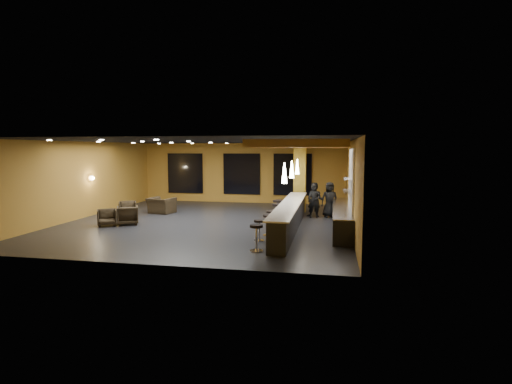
% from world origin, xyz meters
% --- Properties ---
extents(floor, '(12.00, 13.00, 0.10)m').
position_xyz_m(floor, '(0.00, 0.00, -0.05)').
color(floor, black).
rests_on(floor, ground).
extents(ceiling, '(12.00, 13.00, 0.10)m').
position_xyz_m(ceiling, '(0.00, 0.00, 3.55)').
color(ceiling, black).
extents(wall_back, '(12.00, 0.10, 3.50)m').
position_xyz_m(wall_back, '(0.00, 6.55, 1.75)').
color(wall_back, '#A97626').
rests_on(wall_back, floor).
extents(wall_front, '(12.00, 0.10, 3.50)m').
position_xyz_m(wall_front, '(0.00, -6.55, 1.75)').
color(wall_front, '#A97626').
rests_on(wall_front, floor).
extents(wall_left, '(0.10, 13.00, 3.50)m').
position_xyz_m(wall_left, '(-6.05, 0.00, 1.75)').
color(wall_left, '#A97626').
rests_on(wall_left, floor).
extents(wall_right, '(0.10, 13.00, 3.50)m').
position_xyz_m(wall_right, '(6.05, 0.00, 1.75)').
color(wall_right, '#A97626').
rests_on(wall_right, floor).
extents(wood_soffit, '(3.60, 8.00, 0.28)m').
position_xyz_m(wood_soffit, '(4.00, 1.00, 3.36)').
color(wood_soffit, olive).
rests_on(wood_soffit, ceiling).
extents(window_left, '(2.20, 0.06, 2.40)m').
position_xyz_m(window_left, '(-3.50, 6.44, 1.70)').
color(window_left, black).
rests_on(window_left, wall_back).
extents(window_center, '(2.20, 0.06, 2.40)m').
position_xyz_m(window_center, '(0.00, 6.44, 1.70)').
color(window_center, black).
rests_on(window_center, wall_back).
extents(window_right, '(2.20, 0.06, 2.40)m').
position_xyz_m(window_right, '(3.00, 6.44, 1.70)').
color(window_right, black).
rests_on(window_right, wall_back).
extents(tile_backsplash, '(0.06, 3.20, 2.40)m').
position_xyz_m(tile_backsplash, '(5.96, -1.00, 2.00)').
color(tile_backsplash, white).
rests_on(tile_backsplash, wall_right).
extents(bar_counter, '(0.60, 8.00, 1.00)m').
position_xyz_m(bar_counter, '(3.65, -1.00, 0.50)').
color(bar_counter, black).
rests_on(bar_counter, floor).
extents(bar_top, '(0.78, 8.10, 0.05)m').
position_xyz_m(bar_top, '(3.65, -1.00, 1.02)').
color(bar_top, white).
rests_on(bar_top, bar_counter).
extents(prep_counter, '(0.70, 6.00, 0.86)m').
position_xyz_m(prep_counter, '(5.65, -0.50, 0.43)').
color(prep_counter, black).
rests_on(prep_counter, floor).
extents(prep_top, '(0.72, 6.00, 0.03)m').
position_xyz_m(prep_top, '(5.65, -0.50, 0.89)').
color(prep_top, silver).
rests_on(prep_top, prep_counter).
extents(wall_shelf_lower, '(0.30, 1.50, 0.03)m').
position_xyz_m(wall_shelf_lower, '(5.82, -1.20, 1.60)').
color(wall_shelf_lower, silver).
rests_on(wall_shelf_lower, wall_right).
extents(wall_shelf_upper, '(0.30, 1.50, 0.03)m').
position_xyz_m(wall_shelf_upper, '(5.82, -1.20, 2.05)').
color(wall_shelf_upper, silver).
rests_on(wall_shelf_upper, wall_right).
extents(column, '(0.60, 0.60, 3.50)m').
position_xyz_m(column, '(3.65, 3.60, 1.75)').
color(column, '#A28224').
rests_on(column, floor).
extents(wall_sconce, '(0.22, 0.22, 0.22)m').
position_xyz_m(wall_sconce, '(-5.88, 0.50, 1.80)').
color(wall_sconce, '#FFE5B2').
rests_on(wall_sconce, wall_left).
extents(pendant_0, '(0.20, 0.20, 0.70)m').
position_xyz_m(pendant_0, '(3.65, -3.00, 2.35)').
color(pendant_0, white).
rests_on(pendant_0, wood_soffit).
extents(pendant_1, '(0.20, 0.20, 0.70)m').
position_xyz_m(pendant_1, '(3.65, -0.50, 2.35)').
color(pendant_1, white).
rests_on(pendant_1, wood_soffit).
extents(pendant_2, '(0.20, 0.20, 0.70)m').
position_xyz_m(pendant_2, '(3.65, 2.00, 2.35)').
color(pendant_2, white).
rests_on(pendant_2, wood_soffit).
extents(staff_a, '(0.61, 0.45, 1.55)m').
position_xyz_m(staff_a, '(4.45, 1.88, 0.77)').
color(staff_a, black).
rests_on(staff_a, floor).
extents(staff_b, '(0.93, 0.81, 1.61)m').
position_xyz_m(staff_b, '(4.48, 2.14, 0.81)').
color(staff_b, black).
rests_on(staff_b, floor).
extents(staff_c, '(0.91, 0.71, 1.65)m').
position_xyz_m(staff_c, '(5.15, 2.21, 0.82)').
color(staff_c, black).
rests_on(staff_c, floor).
extents(armchair_a, '(1.02, 1.03, 0.69)m').
position_xyz_m(armchair_a, '(-3.86, -1.64, 0.34)').
color(armchair_a, black).
rests_on(armchair_a, floor).
extents(armchair_b, '(1.15, 1.16, 0.78)m').
position_xyz_m(armchair_b, '(-3.18, -1.18, 0.39)').
color(armchair_b, black).
rests_on(armchair_b, floor).
extents(armchair_c, '(1.05, 1.06, 0.72)m').
position_xyz_m(armchair_c, '(-4.17, 0.63, 0.36)').
color(armchair_c, black).
rests_on(armchair_c, floor).
extents(armchair_d, '(1.38, 1.27, 0.77)m').
position_xyz_m(armchair_d, '(-3.03, 1.86, 0.38)').
color(armchair_d, black).
rests_on(armchair_d, floor).
extents(bar_stool_0, '(0.42, 0.42, 0.84)m').
position_xyz_m(bar_stool_0, '(2.97, -4.53, 0.54)').
color(bar_stool_0, silver).
rests_on(bar_stool_0, floor).
extents(bar_stool_1, '(0.37, 0.37, 0.73)m').
position_xyz_m(bar_stool_1, '(2.80, -3.12, 0.47)').
color(bar_stool_1, silver).
rests_on(bar_stool_1, floor).
extents(bar_stool_2, '(0.39, 0.39, 0.78)m').
position_xyz_m(bar_stool_2, '(2.97, -2.25, 0.50)').
color(bar_stool_2, silver).
rests_on(bar_stool_2, floor).
extents(bar_stool_3, '(0.36, 0.36, 0.71)m').
position_xyz_m(bar_stool_3, '(2.87, -0.94, 0.46)').
color(bar_stool_3, silver).
rests_on(bar_stool_3, floor).
extents(bar_stool_4, '(0.42, 0.42, 0.84)m').
position_xyz_m(bar_stool_4, '(2.95, 0.26, 0.53)').
color(bar_stool_4, silver).
rests_on(bar_stool_4, floor).
extents(bar_stool_5, '(0.44, 0.44, 0.87)m').
position_xyz_m(bar_stool_5, '(2.85, 1.21, 0.56)').
color(bar_stool_5, silver).
rests_on(bar_stool_5, floor).
extents(bar_stool_6, '(0.37, 0.37, 0.73)m').
position_xyz_m(bar_stool_6, '(2.74, 2.48, 0.47)').
color(bar_stool_6, silver).
rests_on(bar_stool_6, floor).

